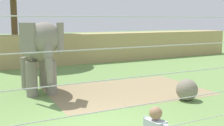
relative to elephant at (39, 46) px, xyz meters
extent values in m
cube|color=#937F5B|center=(3.47, -1.37, -2.00)|extent=(6.94, 4.90, 0.01)
cube|color=tan|center=(0.52, 7.60, -0.96)|extent=(36.00, 1.80, 2.09)
cylinder|color=gray|center=(0.37, -0.45, -1.28)|extent=(0.45, 0.45, 1.44)
cylinder|color=gray|center=(-0.42, -0.39, -1.28)|extent=(0.45, 0.45, 1.44)
cylinder|color=gray|center=(0.46, 1.02, -1.28)|extent=(0.45, 0.45, 1.44)
cylinder|color=gray|center=(-0.33, 1.07, -1.28)|extent=(0.45, 0.45, 1.44)
ellipsoid|color=gray|center=(0.02, 0.31, 0.14)|extent=(1.61, 2.76, 1.64)
ellipsoid|color=gray|center=(-0.09, -1.36, 0.43)|extent=(1.19, 1.09, 1.19)
cube|color=gray|center=(0.53, -1.30, 0.43)|extent=(0.53, 0.86, 1.13)
cube|color=gray|center=(-0.70, -1.22, 0.43)|extent=(0.43, 0.90, 1.13)
cylinder|color=gray|center=(-0.12, -1.80, 0.00)|extent=(0.36, 0.52, 0.64)
cylinder|color=gray|center=(-0.12, -1.92, -0.45)|extent=(0.29, 0.38, 0.60)
cylinder|color=gray|center=(-0.13, -2.00, -0.87)|extent=(0.22, 0.22, 0.57)
cylinder|color=gray|center=(0.12, 1.80, 0.04)|extent=(0.12, 0.32, 0.82)
sphere|color=gray|center=(4.72, -3.79, -1.58)|extent=(0.84, 0.84, 0.84)
cylinder|color=#B7B7BC|center=(0.52, -7.18, -0.68)|extent=(12.29, 0.02, 0.02)
cylinder|color=#B7B7BC|center=(0.52, -7.18, -0.06)|extent=(12.29, 0.02, 0.02)
cylinder|color=#B7B7BC|center=(0.52, -7.18, 0.55)|extent=(12.29, 0.02, 0.02)
cylinder|color=#B7B7BC|center=(0.52, -7.18, 1.16)|extent=(12.29, 0.02, 0.02)
sphere|color=#A87A5B|center=(-0.17, -8.36, -0.44)|extent=(0.22, 0.22, 0.22)
cylinder|color=brown|center=(0.75, 9.70, 0.63)|extent=(0.44, 0.44, 5.26)
camera|label=1|loc=(-3.03, -12.17, 1.11)|focal=47.04mm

